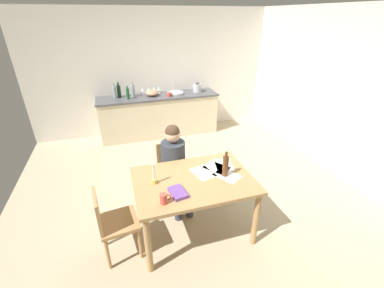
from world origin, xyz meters
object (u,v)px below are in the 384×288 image
(chair_at_table, at_px, (172,170))
(book_magazine, at_px, (178,192))
(mixing_bowl, at_px, (152,93))
(bottle_vinegar, at_px, (119,91))
(wine_glass_back_left, at_px, (149,89))
(bottle_sauce, at_px, (133,91))
(coffee_mug, at_px, (164,199))
(candlestick, at_px, (154,178))
(person_seated, at_px, (175,163))
(sink_unit, at_px, (175,93))
(teacup_on_counter, at_px, (169,94))
(bottle_oil, at_px, (114,92))
(wine_bottle_on_table, at_px, (226,166))
(wine_glass_near_sink, at_px, (159,88))
(chair_side_empty, at_px, (112,222))
(wine_glass_by_kettle, at_px, (154,89))
(stovetop_kettle, at_px, (197,88))
(wine_glass_back_right, at_px, (143,90))
(dining_table, at_px, (194,187))
(bottle_wine_red, at_px, (128,93))

(chair_at_table, distance_m, book_magazine, 0.98)
(chair_at_table, bearing_deg, mixing_bowl, 86.76)
(bottle_vinegar, xyz_separation_m, wine_glass_back_left, (0.62, 0.06, -0.02))
(bottle_sauce, bearing_deg, coffee_mug, -91.03)
(candlestick, bearing_deg, person_seated, 54.92)
(chair_at_table, height_order, mixing_bowl, mixing_bowl)
(sink_unit, relative_size, teacup_on_counter, 3.05)
(person_seated, distance_m, bottle_oil, 2.61)
(wine_bottle_on_table, relative_size, wine_glass_near_sink, 2.01)
(chair_side_empty, xyz_separation_m, bottle_sauce, (0.59, 3.17, 0.55))
(chair_at_table, xyz_separation_m, candlestick, (-0.35, -0.66, 0.36))
(bottle_vinegar, height_order, bottle_sauce, bottle_vinegar)
(wine_bottle_on_table, bearing_deg, wine_glass_near_sink, 92.73)
(wine_glass_by_kettle, relative_size, teacup_on_counter, 1.30)
(sink_unit, bearing_deg, teacup_on_counter, -138.04)
(stovetop_kettle, xyz_separation_m, teacup_on_counter, (-0.67, -0.15, -0.05))
(chair_side_empty, xyz_separation_m, bottle_vinegar, (0.31, 3.19, 0.56))
(chair_side_empty, relative_size, bottle_oil, 2.79)
(bottle_oil, bearing_deg, candlestick, -84.73)
(wine_glass_back_right, bearing_deg, wine_bottle_on_table, -81.13)
(chair_at_table, relative_size, wine_glass_by_kettle, 5.59)
(wine_glass_by_kettle, bearing_deg, coffee_mug, -98.52)
(person_seated, distance_m, wine_glass_near_sink, 2.64)
(chair_at_table, relative_size, person_seated, 0.72)
(person_seated, distance_m, mixing_bowl, 2.48)
(stovetop_kettle, bearing_deg, bottle_sauce, 176.67)
(bottle_oil, relative_size, stovetop_kettle, 1.39)
(chair_side_empty, relative_size, bottle_sauce, 2.93)
(chair_side_empty, relative_size, stovetop_kettle, 3.87)
(wine_glass_back_right, bearing_deg, chair_at_table, -89.08)
(dining_table, relative_size, wine_glass_back_right, 8.73)
(bottle_oil, bearing_deg, book_magazine, -81.70)
(chair_side_empty, xyz_separation_m, sink_unit, (1.48, 3.10, 0.45))
(candlestick, bearing_deg, chair_at_table, 62.19)
(person_seated, xyz_separation_m, bottle_wine_red, (-0.38, 2.38, 0.33))
(coffee_mug, relative_size, candlestick, 0.47)
(chair_side_empty, bearing_deg, person_seated, 36.92)
(coffee_mug, height_order, wine_glass_back_left, wine_glass_back_left)
(coffee_mug, relative_size, stovetop_kettle, 0.52)
(candlestick, bearing_deg, wine_glass_by_kettle, 79.94)
(book_magazine, relative_size, wine_bottle_on_table, 0.74)
(coffee_mug, height_order, stovetop_kettle, stovetop_kettle)
(chair_at_table, distance_m, stovetop_kettle, 2.62)
(stovetop_kettle, bearing_deg, candlestick, -116.64)
(person_seated, xyz_separation_m, book_magazine, (-0.16, -0.77, 0.11))
(mixing_bowl, relative_size, wine_glass_back_right, 1.78)
(coffee_mug, bearing_deg, wine_glass_by_kettle, 81.48)
(mixing_bowl, bearing_deg, dining_table, -90.77)
(coffee_mug, xyz_separation_m, wine_glass_back_right, (0.28, 3.47, 0.18))
(bottle_oil, bearing_deg, person_seated, -75.77)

